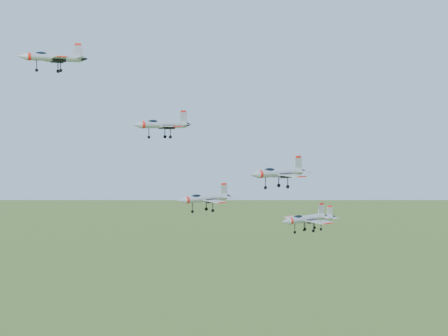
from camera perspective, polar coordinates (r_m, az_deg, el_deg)
jet_lead at (r=120.61m, az=-15.43°, el=9.73°), size 13.17×10.93×3.52m
jet_left_high at (r=115.09m, az=-5.70°, el=3.98°), size 12.25×10.06×3.29m
jet_right_high at (r=112.83m, az=4.96°, el=-0.43°), size 13.59×11.25×3.63m
jet_left_low at (r=132.04m, az=-1.81°, el=-2.78°), size 13.90×11.48×3.72m
jet_right_low at (r=119.87m, az=7.41°, el=-4.62°), size 12.40×10.31×3.31m
jet_trail at (r=141.70m, az=8.20°, el=-4.61°), size 12.54×10.32×3.36m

